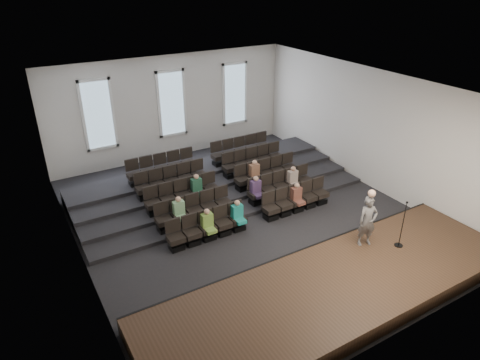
% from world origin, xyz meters
% --- Properties ---
extents(ground, '(14.00, 14.00, 0.00)m').
position_xyz_m(ground, '(0.00, 0.00, 0.00)').
color(ground, black).
rests_on(ground, ground).
extents(ceiling, '(12.00, 14.00, 0.02)m').
position_xyz_m(ceiling, '(0.00, 0.00, 5.01)').
color(ceiling, white).
rests_on(ceiling, ground).
extents(wall_back, '(12.00, 0.04, 5.00)m').
position_xyz_m(wall_back, '(0.00, 7.02, 2.50)').
color(wall_back, silver).
rests_on(wall_back, ground).
extents(wall_front, '(12.00, 0.04, 5.00)m').
position_xyz_m(wall_front, '(0.00, -7.02, 2.50)').
color(wall_front, silver).
rests_on(wall_front, ground).
extents(wall_left, '(0.04, 14.00, 5.00)m').
position_xyz_m(wall_left, '(-6.02, 0.00, 2.50)').
color(wall_left, silver).
rests_on(wall_left, ground).
extents(wall_right, '(0.04, 14.00, 5.00)m').
position_xyz_m(wall_right, '(6.02, 0.00, 2.50)').
color(wall_right, silver).
rests_on(wall_right, ground).
extents(stage, '(11.80, 3.60, 0.50)m').
position_xyz_m(stage, '(0.00, -5.10, 0.25)').
color(stage, '#3C281A').
rests_on(stage, ground).
extents(stage_lip, '(11.80, 0.06, 0.52)m').
position_xyz_m(stage_lip, '(0.00, -3.33, 0.25)').
color(stage_lip, black).
rests_on(stage_lip, ground).
extents(risers, '(11.80, 4.80, 0.60)m').
position_xyz_m(risers, '(0.00, 3.17, 0.20)').
color(risers, black).
rests_on(risers, ground).
extents(seating_rows, '(6.80, 4.70, 1.67)m').
position_xyz_m(seating_rows, '(-0.00, 1.54, 0.68)').
color(seating_rows, black).
rests_on(seating_rows, ground).
extents(windows, '(8.44, 0.10, 3.24)m').
position_xyz_m(windows, '(0.00, 6.95, 2.70)').
color(windows, white).
rests_on(windows, wall_back).
extents(audience, '(5.45, 2.64, 1.10)m').
position_xyz_m(audience, '(0.00, 0.32, 0.81)').
color(audience, '#79A441').
rests_on(audience, seating_rows).
extents(speaker, '(0.72, 0.57, 1.71)m').
position_xyz_m(speaker, '(2.01, -4.10, 1.35)').
color(speaker, '#595655').
rests_on(speaker, stage).
extents(mic_stand, '(0.27, 0.27, 1.64)m').
position_xyz_m(mic_stand, '(2.90, -4.74, 0.99)').
color(mic_stand, black).
rests_on(mic_stand, stage).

